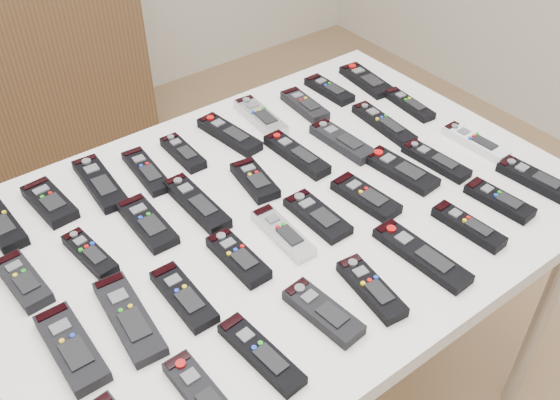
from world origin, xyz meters
TOP-DOWN VIEW (x-y plane):
  - table at (0.13, 0.12)m, footprint 1.25×0.88m
  - remote_0 at (-0.36, 0.41)m, footprint 0.06×0.18m
  - remote_1 at (-0.25, 0.41)m, footprint 0.07×0.16m
  - remote_2 at (-0.14, 0.41)m, footprint 0.07×0.20m
  - remote_3 at (-0.04, 0.39)m, footprint 0.06×0.18m
  - remote_4 at (0.06, 0.40)m, footprint 0.05×0.14m
  - remote_5 at (0.19, 0.40)m, footprint 0.07×0.19m
  - remote_6 at (0.30, 0.41)m, footprint 0.07×0.18m
  - remote_7 at (0.42, 0.39)m, footprint 0.06×0.16m
  - remote_8 at (0.53, 0.41)m, footprint 0.05×0.15m
  - remote_9 at (0.64, 0.39)m, footprint 0.08×0.18m
  - remote_10 at (-0.38, 0.22)m, footprint 0.06×0.15m
  - remote_11 at (-0.25, 0.22)m, footprint 0.06×0.15m
  - remote_12 at (-0.12, 0.23)m, footprint 0.06×0.17m
  - remote_13 at (-0.01, 0.22)m, footprint 0.05×0.20m
  - remote_14 at (0.14, 0.21)m, footprint 0.08×0.15m
  - remote_15 at (0.27, 0.23)m, footprint 0.05×0.19m
  - remote_16 at (0.39, 0.21)m, footprint 0.06×0.18m
  - remote_17 at (0.52, 0.20)m, footprint 0.06×0.20m
  - remote_18 at (0.64, 0.23)m, footprint 0.05×0.16m
  - remote_19 at (-0.36, 0.03)m, footprint 0.06×0.18m
  - remote_20 at (-0.26, 0.03)m, footprint 0.07×0.21m
  - remote_21 at (-0.16, 0.01)m, footprint 0.05×0.16m
  - remote_22 at (-0.03, 0.03)m, footprint 0.05×0.15m
  - remote_23 at (0.08, 0.04)m, footprint 0.05×0.17m
  - remote_24 at (0.17, 0.04)m, footprint 0.06×0.16m
  - remote_25 at (0.29, 0.02)m, footprint 0.07×0.16m
  - remote_26 at (0.42, 0.04)m, footprint 0.08×0.18m
  - remote_27 at (0.51, 0.02)m, footprint 0.06×0.17m
  - remote_28 at (0.64, 0.01)m, footprint 0.05×0.17m
  - remote_30 at (-0.24, -0.18)m, footprint 0.05×0.18m
  - remote_31 at (-0.12, -0.17)m, footprint 0.06×0.18m
  - remote_32 at (0.02, -0.17)m, footprint 0.07×0.16m
  - remote_33 at (0.12, -0.18)m, footprint 0.07×0.16m
  - remote_34 at (0.26, -0.17)m, footprint 0.06×0.21m
  - remote_35 at (0.39, -0.17)m, footprint 0.05×0.16m
  - remote_36 at (0.51, -0.16)m, footprint 0.06×0.15m
  - remote_37 at (0.63, -0.16)m, footprint 0.07×0.18m

SIDE VIEW (x-z plane):
  - table at x=0.13m, z-range 0.33..1.11m
  - remote_3 at x=-0.04m, z-range 0.78..0.80m
  - remote_18 at x=0.64m, z-range 0.78..0.80m
  - remote_24 at x=0.17m, z-range 0.78..0.80m
  - remote_9 at x=0.64m, z-range 0.78..0.80m
  - remote_2 at x=-0.14m, z-range 0.78..0.80m
  - remote_8 at x=0.53m, z-range 0.78..0.80m
  - remote_12 at x=-0.12m, z-range 0.78..0.80m
  - remote_27 at x=0.51m, z-range 0.78..0.80m
  - remote_21 at x=-0.16m, z-range 0.78..0.80m
  - remote_23 at x=0.08m, z-range 0.78..0.80m
  - remote_26 at x=0.42m, z-range 0.78..0.80m
  - remote_31 at x=-0.12m, z-range 0.78..0.80m
  - remote_28 at x=0.64m, z-range 0.78..0.80m
  - remote_17 at x=0.52m, z-range 0.78..0.80m
  - remote_4 at x=0.06m, z-range 0.78..0.80m
  - remote_34 at x=0.26m, z-range 0.78..0.80m
  - remote_11 at x=-0.25m, z-range 0.78..0.80m
  - remote_20 at x=-0.26m, z-range 0.78..0.80m
  - remote_36 at x=0.51m, z-range 0.78..0.80m
  - remote_14 at x=0.14m, z-range 0.78..0.80m
  - remote_30 at x=-0.24m, z-range 0.78..0.80m
  - remote_25 at x=0.29m, z-range 0.78..0.80m
  - remote_5 at x=0.19m, z-range 0.78..0.80m
  - remote_1 at x=-0.25m, z-range 0.78..0.80m
  - remote_7 at x=0.42m, z-range 0.78..0.80m
  - remote_6 at x=0.30m, z-range 0.78..0.80m
  - remote_37 at x=0.63m, z-range 0.78..0.80m
  - remote_0 at x=-0.36m, z-range 0.78..0.80m
  - remote_35 at x=0.39m, z-range 0.78..0.80m
  - remote_33 at x=0.12m, z-range 0.78..0.80m
  - remote_10 at x=-0.38m, z-range 0.78..0.80m
  - remote_16 at x=0.39m, z-range 0.78..0.80m
  - remote_32 at x=0.02m, z-range 0.78..0.80m
  - remote_22 at x=-0.03m, z-range 0.78..0.80m
  - remote_13 at x=-0.01m, z-range 0.78..0.80m
  - remote_15 at x=0.27m, z-range 0.78..0.80m
  - remote_19 at x=-0.36m, z-range 0.78..0.80m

